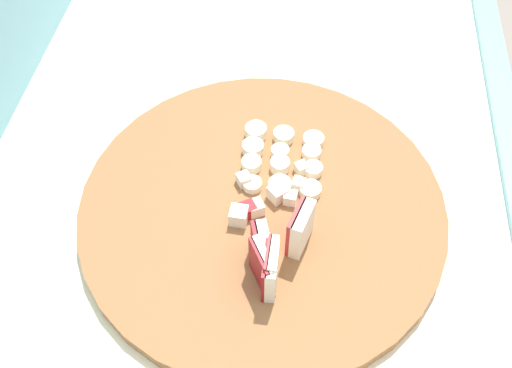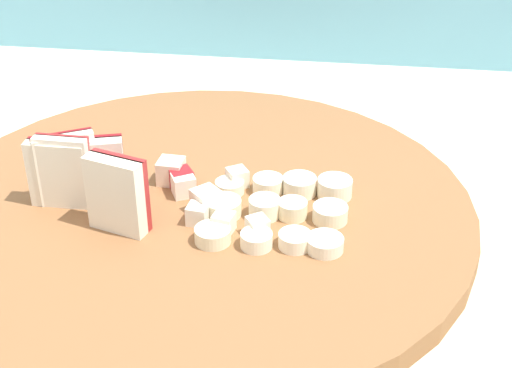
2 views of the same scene
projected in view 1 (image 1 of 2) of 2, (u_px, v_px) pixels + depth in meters
name	position (u px, v px, depth m)	size (l,w,h in m)	color
tile_backsplash	(8.00, 317.00, 0.93)	(2.40, 0.04, 1.33)	#6BADC6
cutting_board	(262.00, 208.00, 0.74)	(0.46, 0.46, 0.02)	brown
apple_wedge_fan	(275.00, 254.00, 0.65)	(0.11, 0.07, 0.06)	#A32323
apple_dice_pile	(264.00, 198.00, 0.72)	(0.11, 0.09, 0.02)	white
banana_slice_rows	(279.00, 158.00, 0.77)	(0.12, 0.11, 0.02)	beige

